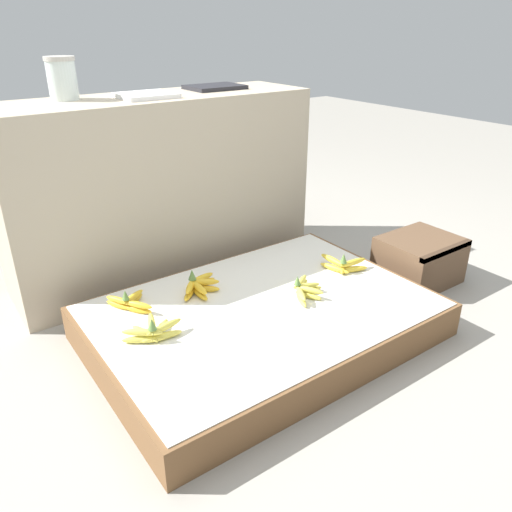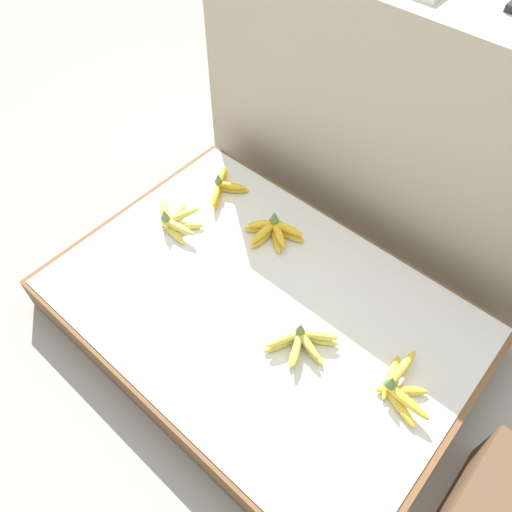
% 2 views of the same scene
% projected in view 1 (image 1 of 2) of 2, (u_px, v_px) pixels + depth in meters
% --- Properties ---
extents(ground_plane, '(10.00, 10.00, 0.00)m').
position_uv_depth(ground_plane, '(262.00, 336.00, 1.96)').
color(ground_plane, gray).
extents(display_platform, '(1.26, 0.88, 0.14)m').
position_uv_depth(display_platform, '(262.00, 321.00, 1.93)').
color(display_platform, brown).
rests_on(display_platform, ground_plane).
extents(back_vendor_table, '(1.42, 0.42, 0.83)m').
position_uv_depth(back_vendor_table, '(162.00, 188.00, 2.32)').
color(back_vendor_table, tan).
rests_on(back_vendor_table, ground_plane).
extents(wooden_crate, '(0.35, 0.29, 0.22)m').
position_uv_depth(wooden_crate, '(419.00, 260.00, 2.34)').
color(wooden_crate, brown).
rests_on(wooden_crate, ground_plane).
extents(banana_bunch_middle_left, '(0.22, 0.15, 0.09)m').
position_uv_depth(banana_bunch_middle_left, '(153.00, 331.00, 1.69)').
color(banana_bunch_middle_left, '#DBCC4C').
rests_on(banana_bunch_middle_left, display_platform).
extents(banana_bunch_middle_midright, '(0.17, 0.18, 0.08)m').
position_uv_depth(banana_bunch_middle_midright, '(304.00, 289.00, 1.96)').
color(banana_bunch_middle_midright, '#DBCC4C').
rests_on(banana_bunch_middle_midright, display_platform).
extents(banana_bunch_middle_right, '(0.17, 0.19, 0.09)m').
position_uv_depth(banana_bunch_middle_right, '(343.00, 265.00, 2.16)').
color(banana_bunch_middle_right, gold).
rests_on(banana_bunch_middle_right, display_platform).
extents(banana_bunch_back_left, '(0.15, 0.19, 0.08)m').
position_uv_depth(banana_bunch_back_left, '(130.00, 302.00, 1.87)').
color(banana_bunch_back_left, gold).
rests_on(banana_bunch_back_left, display_platform).
extents(banana_bunch_back_midleft, '(0.20, 0.15, 0.10)m').
position_uv_depth(banana_bunch_back_midleft, '(199.00, 286.00, 1.98)').
color(banana_bunch_back_midleft, gold).
rests_on(banana_bunch_back_midleft, display_platform).
extents(glass_jar, '(0.12, 0.12, 0.17)m').
position_uv_depth(glass_jar, '(62.00, 78.00, 1.99)').
color(glass_jar, silver).
rests_on(glass_jar, back_vendor_table).
extents(foam_tray_white, '(0.22, 0.21, 0.02)m').
position_uv_depth(foam_tray_white, '(146.00, 95.00, 2.08)').
color(foam_tray_white, white).
rests_on(foam_tray_white, back_vendor_table).
extents(foam_tray_dark, '(0.25, 0.19, 0.02)m').
position_uv_depth(foam_tray_dark, '(215.00, 87.00, 2.34)').
color(foam_tray_dark, '#232328').
rests_on(foam_tray_dark, back_vendor_table).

